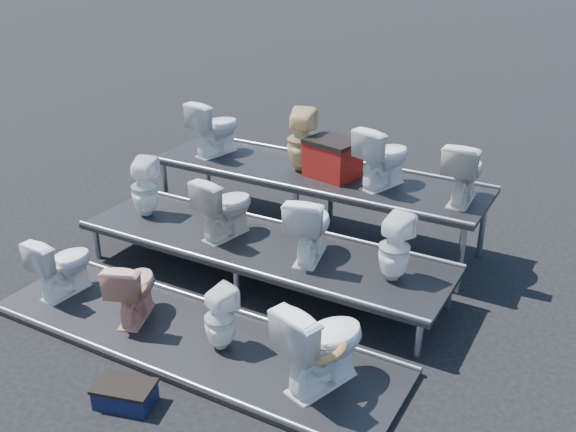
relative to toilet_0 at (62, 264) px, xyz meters
The scene contains 18 objects.
ground 2.12m from the toilet_0, 38.55° to the left, with size 80.00×80.00×0.00m, color black.
tier_front 1.67m from the toilet_0, ahead, with size 4.20×1.20×0.06m, color black.
tier_mid 2.09m from the toilet_0, 38.55° to the left, with size 4.20×1.20×0.46m, color black.
tier_back 3.07m from the toilet_0, 57.89° to the left, with size 4.20×1.20×0.86m, color black.
toilet_0 is the anchor object (origin of this frame).
toilet_1 0.97m from the toilet_0, ahead, with size 0.37×0.65×0.67m, color #DC9D84.
toilet_2 1.99m from the toilet_0, ahead, with size 0.28×0.29×0.62m, color white.
toilet_3 3.03m from the toilet_0, ahead, with size 0.46×0.81×0.83m, color white.
toilet_4 1.36m from the toilet_0, 88.12° to the left, with size 0.32×0.32×0.70m, color white.
toilet_5 1.81m from the toilet_0, 47.66° to the left, with size 0.40×0.70×0.71m, color beige.
toilet_6 2.62m from the toilet_0, 30.21° to the left, with size 0.40×0.71×0.72m, color white.
toilet_7 3.44m from the toilet_0, 22.40° to the left, with size 0.31×0.31×0.68m, color white.
toilet_8 2.73m from the toilet_0, 86.43° to the left, with size 0.40×0.71×0.72m, color white.
toilet_9 3.09m from the toilet_0, 61.08° to the left, with size 0.34×0.35×0.76m, color #DDC283.
toilet_10 3.70m from the toilet_0, 46.10° to the left, with size 0.40×0.71×0.72m, color white.
toilet_11 4.38m from the toilet_0, 37.20° to the left, with size 0.39×0.68×0.70m, color beige.
red_crate 3.26m from the toilet_0, 54.22° to the left, with size 0.57×0.46×0.41m, color #9E1C11.
step_stool 1.99m from the toilet_0, 29.71° to the right, with size 0.47×0.28×0.17m, color black.
Camera 1 is at (3.29, -5.28, 3.65)m, focal length 40.00 mm.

